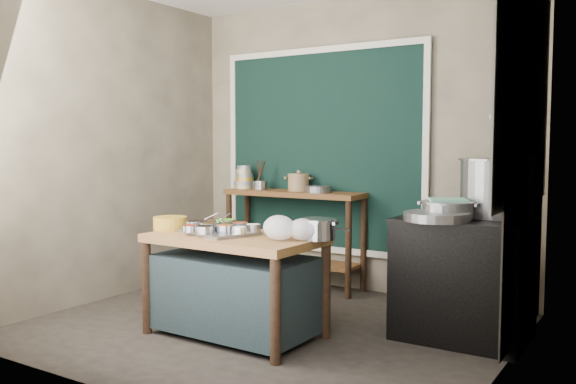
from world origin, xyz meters
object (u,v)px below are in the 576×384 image
Objects in this scene: saucepan at (318,229)px; utensil_cup at (260,185)px; yellow_basin at (170,223)px; condiment_tray at (219,232)px; prep_table at (235,286)px; ceramic_crock at (299,183)px; stock_pot at (496,188)px; steamer at (448,210)px; stove_block at (463,280)px; back_counter at (294,239)px.

utensil_cup is at bearing 139.04° from saucepan.
yellow_basin is 1.70× the size of utensil_cup.
saucepan reaches higher than condiment_tray.
prep_table is at bearing 4.03° from yellow_basin.
ceramic_crock is (-1.05, 1.46, 0.20)m from saucepan.
utensil_cup is 2.50m from stock_pot.
prep_table is 1.63m from steamer.
condiment_tray is (-0.14, -0.01, 0.39)m from prep_table.
stove_block is 5.88× the size of utensil_cup.
back_counter is 5.52× the size of saucepan.
ceramic_crock reaches higher than prep_table.
ceramic_crock is at bearing 9.57° from utensil_cup.
prep_table is at bearing -163.29° from saucepan.
steamer is at bearing 22.30° from yellow_basin.
yellow_basin is 1.22m from saucepan.
stock_pot is (0.17, 0.20, 0.67)m from stove_block.
yellow_basin is at bearing -153.49° from stock_pot.
back_counter reaches higher than prep_table.
condiment_tray reaches higher than prep_table.
steamer is at bearing -24.69° from back_counter.
utensil_cup is (-0.71, 1.55, 0.23)m from condiment_tray.
stock_pot is at bearing 50.37° from stove_block.
stock_pot is (2.03, -0.57, 0.07)m from ceramic_crock.
stock_pot is (2.07, -0.53, 0.62)m from back_counter.
prep_table is 2.04m from stock_pot.
ceramic_crock is at bearing 128.29° from saucepan.
stove_block is 3.45× the size of yellow_basin.
ceramic_crock is (0.03, 0.04, 0.55)m from back_counter.
prep_table is 1.80m from ceramic_crock.
prep_table is 1.39× the size of stove_block.
back_counter is at bearing 158.98° from stove_block.
back_counter is 3.75× the size of steamer.
condiment_tray is 3.56× the size of utensil_cup.
yellow_basin is 2.46m from stock_pot.
stock_pot is at bearing 49.17° from steamer.
prep_table is 1.65m from back_counter.
stock_pot is (2.45, -0.50, 0.10)m from utensil_cup.
stock_pot reaches higher than utensil_cup.
prep_table is 0.73m from yellow_basin.
steamer is (2.19, -0.80, -0.05)m from utensil_cup.
utensil_cup is at bearing -174.92° from back_counter.
stove_block is at bearing 32.14° from prep_table.
ceramic_crock is (-1.87, 0.77, 0.60)m from stove_block.
prep_table is at bearing -74.86° from ceramic_crock.
back_counter is at bearing 85.63° from yellow_basin.
stove_block is 1.65× the size of condiment_tray.
steamer is (-0.09, -0.10, 0.52)m from stove_block.
back_counter is at bearing 155.31° from steamer.
stove_block is at bearing -21.02° from back_counter.
stock_pot is at bearing -11.45° from utensil_cup.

